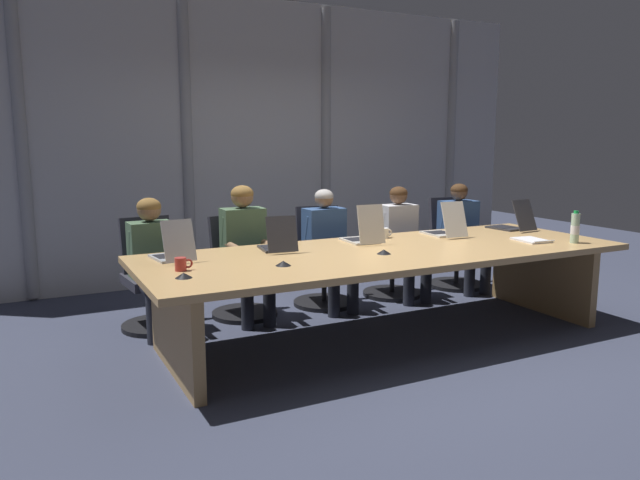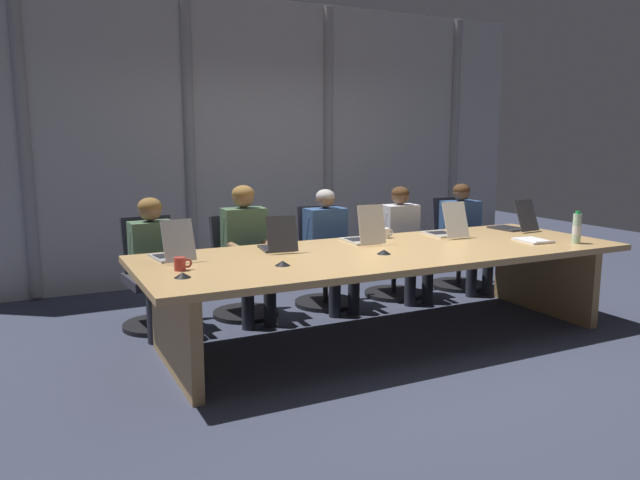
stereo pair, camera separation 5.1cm
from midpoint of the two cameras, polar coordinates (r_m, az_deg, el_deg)
name	(u,v)px [view 2 (the right image)]	position (r m, az deg, el deg)	size (l,w,h in m)	color
ground_plane	(386,337)	(5.07, 6.53, -9.09)	(13.87, 13.87, 0.00)	#383D51
conference_table	(388,267)	(4.91, 6.67, -2.52)	(3.95, 1.40, 0.73)	tan
curtain_backdrop	(267,141)	(7.15, -4.83, 9.23)	(6.94, 0.17, 3.15)	#B2B2B7
laptop_left_end	(172,252)	(4.57, -13.40, -1.09)	(0.28, 0.44, 0.31)	#A8ADB7
laptop_left_mid	(278,244)	(4.81, -3.69, -0.34)	(0.29, 0.41, 0.29)	#2D2D33
laptop_center	(364,235)	(5.17, 4.41, 0.43)	(0.26, 0.43, 0.34)	beige
laptop_right_mid	(445,229)	(5.64, 11.97, 0.99)	(0.26, 0.46, 0.32)	beige
laptop_right_end	(514,224)	(6.17, 17.97, 1.42)	(0.27, 0.46, 0.30)	#2D2D33
office_chair_left_end	(155,286)	(5.43, -15.01, -4.22)	(0.60, 0.60, 0.94)	#2D2D38
office_chair_left_mid	(243,278)	(5.63, -7.04, -3.57)	(0.60, 0.61, 0.91)	#2D2D38
office_chair_center	(324,268)	(5.95, 0.60, -2.67)	(0.60, 0.61, 0.95)	#2D2D38
office_chair_right_mid	(392,262)	(6.34, 7.01, -2.06)	(0.60, 0.60, 0.92)	#2D2D38
office_chair_right_end	(457,254)	(6.83, 12.95, -1.27)	(0.60, 0.61, 0.96)	#2D2D38
person_left_end	(155,257)	(5.21, -15.00, -1.52)	(0.38, 0.56, 1.13)	#4C6B4C
person_left_mid	(247,244)	(5.42, -6.61, -0.38)	(0.39, 0.55, 1.20)	#4C6B4C
person_center	(330,242)	(5.74, 1.17, -0.20)	(0.39, 0.55, 1.14)	#335184
person_right_mid	(404,236)	(6.17, 8.17, 0.35)	(0.37, 0.55, 1.13)	silver
person_right_end	(465,230)	(6.64, 13.67, 0.88)	(0.44, 0.57, 1.14)	#335184
water_bottle_primary	(577,229)	(5.58, 23.24, 0.99)	(0.07, 0.07, 0.28)	#ADD1B2
coffee_mug_near	(385,233)	(5.45, 6.40, 0.66)	(0.13, 0.09, 0.09)	white
coffee_mug_far	(181,264)	(4.19, -12.64, -2.20)	(0.12, 0.08, 0.09)	#B2332D
conference_mic_left_side	(183,275)	(3.98, -12.45, -3.23)	(0.11, 0.11, 0.04)	black
conference_mic_middle	(283,263)	(4.26, -3.20, -2.19)	(0.11, 0.11, 0.04)	black
conference_mic_right_side	(384,252)	(4.70, 6.34, -1.11)	(0.11, 0.11, 0.04)	black
spiral_notepad	(533,240)	(5.56, 19.64, -0.04)	(0.25, 0.33, 0.03)	silver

